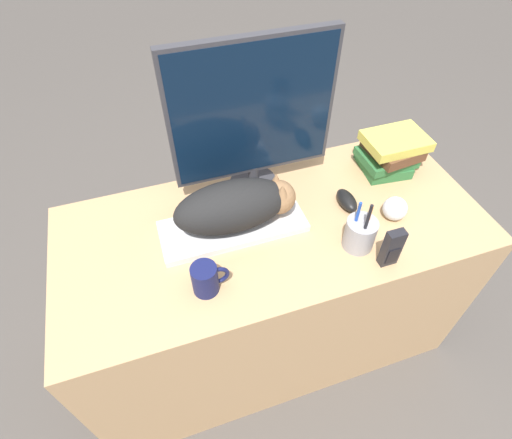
% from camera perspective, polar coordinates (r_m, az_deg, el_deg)
% --- Properties ---
extents(ground_plane, '(12.00, 12.00, 0.00)m').
position_cam_1_polar(ground_plane, '(1.78, 5.46, -24.15)').
color(ground_plane, '#4C4742').
extents(desk, '(1.37, 0.62, 0.73)m').
position_cam_1_polar(desk, '(1.57, 2.11, -9.74)').
color(desk, tan).
rests_on(desk, ground_plane).
extents(keyboard, '(0.45, 0.17, 0.02)m').
position_cam_1_polar(keyboard, '(1.26, -3.31, -0.98)').
color(keyboard, silver).
rests_on(keyboard, desk).
extents(cat, '(0.38, 0.16, 0.16)m').
position_cam_1_polar(cat, '(1.20, -2.60, 2.08)').
color(cat, black).
rests_on(cat, keyboard).
extents(monitor, '(0.52, 0.16, 0.52)m').
position_cam_1_polar(monitor, '(1.25, -0.52, 14.72)').
color(monitor, '#333338').
rests_on(monitor, desk).
extents(computer_mouse, '(0.05, 0.11, 0.04)m').
position_cam_1_polar(computer_mouse, '(1.36, 12.85, 2.68)').
color(computer_mouse, black).
rests_on(computer_mouse, desk).
extents(coffee_mug, '(0.11, 0.07, 0.10)m').
position_cam_1_polar(coffee_mug, '(1.10, -7.14, -8.40)').
color(coffee_mug, '#141947').
rests_on(coffee_mug, desk).
extents(pen_cup, '(0.09, 0.09, 0.19)m').
position_cam_1_polar(pen_cup, '(1.22, 14.63, -1.95)').
color(pen_cup, '#939399').
rests_on(pen_cup, desk).
extents(baseball, '(0.08, 0.08, 0.08)m').
position_cam_1_polar(baseball, '(1.35, 19.24, 1.50)').
color(baseball, silver).
rests_on(baseball, desk).
extents(phone, '(0.05, 0.03, 0.13)m').
position_cam_1_polar(phone, '(1.20, 18.82, -3.90)').
color(phone, black).
rests_on(phone, desk).
extents(book_stack, '(0.21, 0.19, 0.14)m').
position_cam_1_polar(book_stack, '(1.51, 18.56, 9.10)').
color(book_stack, '#2D6B38').
rests_on(book_stack, desk).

